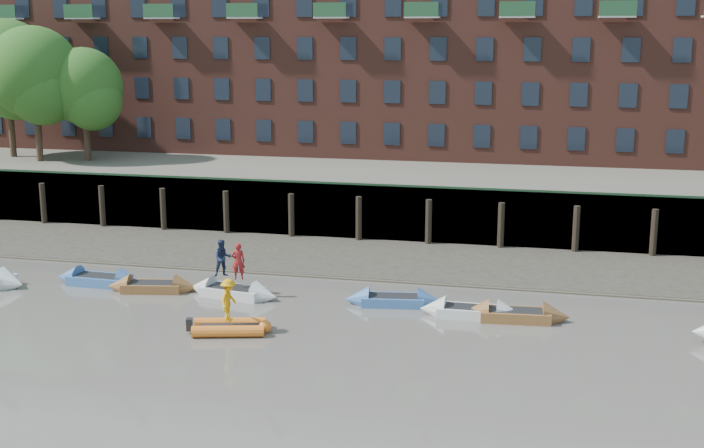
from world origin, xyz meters
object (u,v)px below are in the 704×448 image
(rowboat_2, at_px, (153,287))
(person_rower_a, at_px, (238,261))
(rowboat_6, at_px, (515,315))
(rib_tender, at_px, (232,327))
(person_rib_crew, at_px, (229,300))
(rowboat_3, at_px, (233,292))
(rowboat_4, at_px, (393,300))
(rowboat_5, at_px, (471,312))
(rowboat_1, at_px, (100,280))
(person_rower_b, at_px, (223,258))

(rowboat_2, bearing_deg, person_rower_a, -10.92)
(rowboat_6, relative_size, person_rower_a, 2.72)
(rowboat_6, bearing_deg, rib_tender, -164.10)
(person_rower_a, distance_m, person_rib_crew, 4.74)
(rowboat_6, bearing_deg, rowboat_3, 173.01)
(rowboat_4, bearing_deg, rowboat_5, -22.26)
(rowboat_1, distance_m, rowboat_5, 17.64)
(rowboat_2, height_order, rowboat_3, rowboat_3)
(rib_tender, bearing_deg, person_rower_b, 100.13)
(rowboat_4, xyz_separation_m, rib_tender, (-5.59, -5.02, 0.02))
(rowboat_1, relative_size, rowboat_5, 1.05)
(rowboat_1, distance_m, person_rib_crew, 9.88)
(rowboat_1, distance_m, person_rower_b, 6.48)
(rowboat_2, height_order, rowboat_5, rowboat_5)
(rowboat_5, relative_size, person_rower_a, 2.59)
(rowboat_2, distance_m, rowboat_5, 14.70)
(rowboat_3, bearing_deg, rowboat_5, 6.80)
(rowboat_6, xyz_separation_m, person_rower_a, (-12.31, 0.44, 1.47))
(rowboat_1, relative_size, rowboat_2, 1.04)
(rowboat_5, relative_size, rib_tender, 1.35)
(rowboat_1, height_order, person_rower_a, person_rower_a)
(rowboat_3, height_order, rowboat_6, rowboat_6)
(rowboat_3, relative_size, rib_tender, 1.43)
(rowboat_5, distance_m, person_rib_crew, 10.15)
(rowboat_6, distance_m, person_rower_b, 13.26)
(rowboat_2, bearing_deg, rowboat_5, -12.14)
(person_rower_a, relative_size, person_rower_b, 0.98)
(rowboat_4, bearing_deg, rowboat_1, 171.84)
(rowboat_2, xyz_separation_m, person_rower_b, (3.38, 0.25, 1.50))
(rib_tender, distance_m, person_rib_crew, 1.14)
(rowboat_5, relative_size, rowboat_6, 0.95)
(rowboat_6, bearing_deg, person_rib_crew, -164.25)
(rowboat_1, distance_m, person_rower_a, 7.32)
(rowboat_3, relative_size, person_rib_crew, 2.66)
(rowboat_1, height_order, rowboat_6, rowboat_1)
(rowboat_1, relative_size, rib_tender, 1.42)
(rowboat_3, relative_size, rowboat_4, 1.05)
(person_rib_crew, bearing_deg, person_rower_a, 17.02)
(rowboat_1, bearing_deg, rowboat_6, -0.25)
(rowboat_1, relative_size, person_rower_a, 2.72)
(rowboat_2, relative_size, person_rower_b, 2.56)
(rib_tender, relative_size, person_rower_a, 1.91)
(rowboat_4, xyz_separation_m, person_rower_b, (-7.83, -0.19, 1.50))
(person_rib_crew, bearing_deg, rowboat_4, -47.16)
(rowboat_6, bearing_deg, person_rower_a, 173.26)
(rowboat_2, relative_size, person_rib_crew, 2.53)
(rowboat_3, height_order, person_rower_b, person_rower_b)
(rowboat_1, height_order, person_rower_b, person_rower_b)
(rowboat_2, xyz_separation_m, rowboat_4, (11.21, 0.44, 0.00))
(person_rib_crew, bearing_deg, rowboat_5, -64.21)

